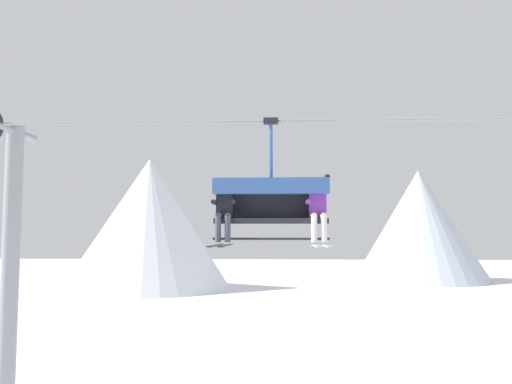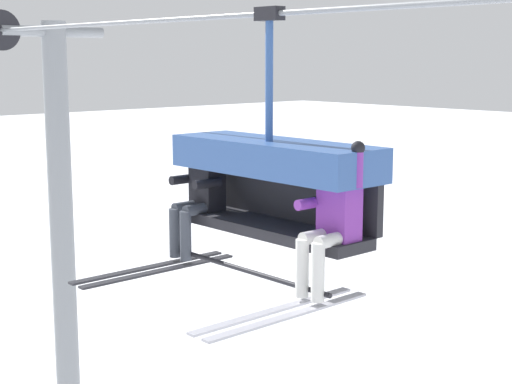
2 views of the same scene
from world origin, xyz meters
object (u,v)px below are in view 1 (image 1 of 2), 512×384
lift_tower_near (8,314)px  skier_black (224,210)px  skier_purple (318,208)px  chairlift_chair (271,195)px

lift_tower_near → skier_black: lift_tower_near is taller
skier_black → skier_purple: (1.75, 0.01, 0.02)m
lift_tower_near → chairlift_chair: bearing=-7.4°
lift_tower_near → chairlift_chair: 6.01m
lift_tower_near → chairlift_chair: lift_tower_near is taller
lift_tower_near → skier_purple: (6.34, -0.92, 2.13)m
chairlift_chair → skier_purple: size_ratio=1.37×
skier_black → lift_tower_near: bearing=168.5°
lift_tower_near → skier_black: size_ratio=5.01×
lift_tower_near → skier_black: (4.59, -0.93, 2.11)m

